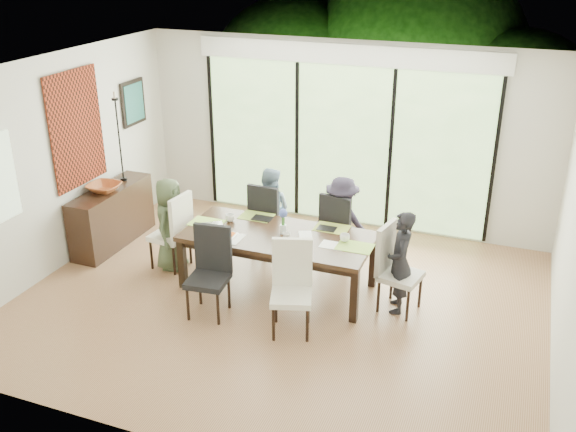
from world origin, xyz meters
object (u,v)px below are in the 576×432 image
(chair_far_left, at_px, (270,217))
(cup_c, at_px, (345,238))
(person_right_end, at_px, (400,262))
(cup_b, at_px, (287,236))
(chair_left_end, at_px, (169,230))
(chair_far_right, at_px, (342,228))
(vase, at_px, (283,229))
(person_far_left, at_px, (270,211))
(person_left_end, at_px, (170,224))
(person_far_right, at_px, (342,222))
(sideboard, at_px, (112,216))
(cup_a, at_px, (230,218))
(chair_near_left, at_px, (207,274))
(bowl, at_px, (104,188))
(laptop, at_px, (210,226))
(chair_near_right, at_px, (291,290))
(chair_right_end, at_px, (401,270))
(table_top, at_px, (278,237))

(chair_far_left, distance_m, cup_c, 1.48)
(person_right_end, xyz_separation_m, cup_b, (-1.33, -0.10, 0.14))
(cup_c, bearing_deg, chair_left_end, -177.51)
(chair_far_left, bearing_deg, cup_b, 126.24)
(chair_far_right, height_order, person_right_end, person_right_end)
(vase, bearing_deg, person_far_left, 122.66)
(chair_far_right, height_order, vase, chair_far_right)
(person_left_end, bearing_deg, person_far_right, -73.12)
(cup_b, xyz_separation_m, sideboard, (-2.75, 0.42, -0.34))
(person_left_end, bearing_deg, cup_a, -84.48)
(chair_far_left, distance_m, person_left_end, 1.34)
(chair_left_end, height_order, chair_near_left, same)
(person_right_end, xyz_separation_m, bowl, (-4.08, 0.22, 0.26))
(vase, bearing_deg, cup_c, 3.81)
(cup_b, relative_size, sideboard, 0.06)
(person_left_end, xyz_separation_m, sideboard, (-1.12, 0.32, -0.20))
(cup_b, bearing_deg, bowl, 173.45)
(person_right_end, xyz_separation_m, person_far_right, (-0.93, 0.83, 0.00))
(laptop, bearing_deg, bowl, 137.16)
(vase, relative_size, cup_b, 1.20)
(chair_far_right, bearing_deg, cup_a, 40.25)
(person_right_end, bearing_deg, cup_c, -111.09)
(vase, height_order, sideboard, same)
(person_left_end, xyz_separation_m, person_far_left, (1.03, 0.83, 0.00))
(chair_near_right, bearing_deg, person_right_end, 23.96)
(chair_right_end, bearing_deg, table_top, 101.99)
(person_right_end, relative_size, sideboard, 0.83)
(bowl, bearing_deg, chair_near_right, -19.30)
(chair_far_left, distance_m, bowl, 2.27)
(chair_near_right, xyz_separation_m, person_far_right, (0.05, 1.70, 0.09))
(cup_b, bearing_deg, cup_a, 163.61)
(person_left_end, bearing_deg, person_far_left, -56.50)
(person_right_end, distance_m, person_far_right, 1.25)
(chair_right_end, height_order, person_far_left, person_far_left)
(chair_far_right, xyz_separation_m, bowl, (-3.15, -0.63, 0.35))
(chair_far_left, distance_m, person_far_left, 0.09)
(table_top, relative_size, bowl, 5.22)
(chair_right_end, height_order, cup_a, chair_right_end)
(chair_far_right, distance_m, bowl, 3.23)
(chair_far_left, height_order, person_left_end, person_left_end)
(table_top, height_order, chair_right_end, chair_right_end)
(chair_right_end, distance_m, person_left_end, 2.98)
(laptop, bearing_deg, cup_c, -25.70)
(chair_right_end, height_order, chair_near_right, same)
(table_top, distance_m, bowl, 2.62)
(person_far_left, height_order, cup_b, person_far_left)
(chair_near_right, height_order, laptop, chair_near_right)
(person_left_end, bearing_deg, table_top, -95.36)
(table_top, height_order, chair_far_left, chair_far_left)
(chair_left_end, bearing_deg, person_right_end, 96.12)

